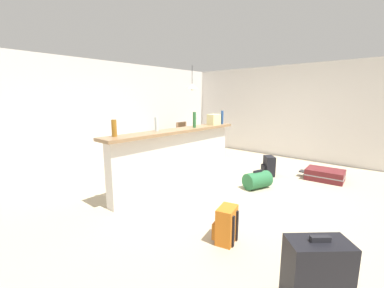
{
  "coord_description": "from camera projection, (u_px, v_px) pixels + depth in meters",
  "views": [
    {
      "loc": [
        -3.86,
        -2.62,
        1.63
      ],
      "look_at": [
        -0.13,
        0.7,
        0.7
      ],
      "focal_mm": 23.36,
      "sensor_mm": 36.0,
      "label": 1
    }
  ],
  "objects": [
    {
      "name": "dining_table",
      "position": [
        192.0,
        133.0,
        7.05
      ],
      "size": [
        1.1,
        0.8,
        0.74
      ],
      "color": "#332319",
      "rests_on": "ground_plane"
    },
    {
      "name": "backpack_black",
      "position": [
        269.0,
        166.0,
        5.29
      ],
      "size": [
        0.34,
        0.34,
        0.42
      ],
      "color": "black",
      "rests_on": "ground_plane"
    },
    {
      "name": "bottle_blue",
      "position": [
        222.0,
        117.0,
        5.37
      ],
      "size": [
        0.06,
        0.06,
        0.29
      ],
      "primitive_type": "cylinder",
      "color": "#284C89",
      "rests_on": "bar_countertop"
    },
    {
      "name": "ground_plane",
      "position": [
        223.0,
        184.0,
        4.85
      ],
      "size": [
        13.0,
        13.0,
        0.05
      ],
      "primitive_type": "cube",
      "color": "#BCAD8E"
    },
    {
      "name": "backpack_orange",
      "position": [
        226.0,
        225.0,
        2.84
      ],
      "size": [
        0.32,
        0.29,
        0.42
      ],
      "color": "orange",
      "rests_on": "ground_plane"
    },
    {
      "name": "duffel_bag_green",
      "position": [
        257.0,
        180.0,
        4.56
      ],
      "size": [
        0.55,
        0.45,
        0.34
      ],
      "color": "#286B3D",
      "rests_on": "ground_plane"
    },
    {
      "name": "bottle_amber",
      "position": [
        114.0,
        128.0,
        3.64
      ],
      "size": [
        0.08,
        0.08,
        0.25
      ],
      "primitive_type": "cylinder",
      "color": "#9E661E",
      "rests_on": "bar_countertop"
    },
    {
      "name": "bar_countertop",
      "position": [
        177.0,
        131.0,
        4.51
      ],
      "size": [
        2.96,
        0.4,
        0.05
      ],
      "primitive_type": "cube",
      "color": "#93704C",
      "rests_on": "partition_half_wall"
    },
    {
      "name": "bottle_green",
      "position": [
        194.0,
        120.0,
        4.74
      ],
      "size": [
        0.06,
        0.06,
        0.3
      ],
      "primitive_type": "cylinder",
      "color": "#2D6B38",
      "rests_on": "bar_countertop"
    },
    {
      "name": "dining_chair_near_partition",
      "position": [
        205.0,
        140.0,
        6.67
      ],
      "size": [
        0.44,
        0.44,
        0.93
      ],
      "color": "#9E754C",
      "rests_on": "ground_plane"
    },
    {
      "name": "suitcase_upright_black",
      "position": [
        316.0,
        279.0,
        1.82
      ],
      "size": [
        0.48,
        0.48,
        0.67
      ],
      "color": "black",
      "rests_on": "ground_plane"
    },
    {
      "name": "pendant_lamp",
      "position": [
        192.0,
        86.0,
        6.9
      ],
      "size": [
        0.34,
        0.34,
        0.67
      ],
      "color": "black"
    },
    {
      "name": "partition_half_wall",
      "position": [
        177.0,
        159.0,
        4.61
      ],
      "size": [
        2.8,
        0.2,
        1.02
      ],
      "primitive_type": "cube",
      "color": "silver",
      "rests_on": "ground_plane"
    },
    {
      "name": "dining_chair_far_side",
      "position": [
        179.0,
        136.0,
        7.46
      ],
      "size": [
        0.41,
        0.41,
        0.93
      ],
      "color": "#9E754C",
      "rests_on": "ground_plane"
    },
    {
      "name": "suitcase_flat_maroon",
      "position": [
        325.0,
        175.0,
        5.01
      ],
      "size": [
        0.55,
        0.85,
        0.22
      ],
      "color": "maroon",
      "rests_on": "ground_plane"
    },
    {
      "name": "grocery_bag",
      "position": [
        214.0,
        120.0,
        5.25
      ],
      "size": [
        0.26,
        0.18,
        0.22
      ],
      "primitive_type": "cube",
      "color": "beige",
      "rests_on": "bar_countertop"
    },
    {
      "name": "wall_right",
      "position": [
        277.0,
        111.0,
        7.06
      ],
      "size": [
        0.1,
        6.0,
        2.5
      ],
      "primitive_type": "cube",
      "color": "silver",
      "rests_on": "ground_plane"
    },
    {
      "name": "bottle_clear",
      "position": [
        157.0,
        124.0,
        4.23
      ],
      "size": [
        0.06,
        0.06,
        0.24
      ],
      "primitive_type": "cylinder",
      "color": "silver",
      "rests_on": "bar_countertop"
    },
    {
      "name": "wall_back",
      "position": [
        129.0,
        112.0,
        6.61
      ],
      "size": [
        6.6,
        0.1,
        2.5
      ],
      "primitive_type": "cube",
      "color": "silver",
      "rests_on": "ground_plane"
    }
  ]
}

